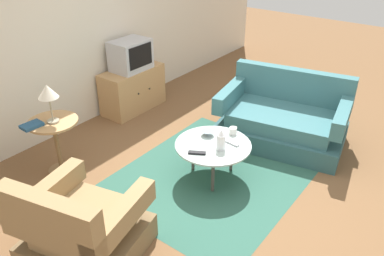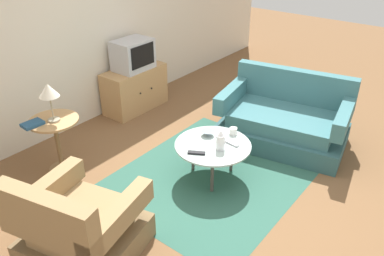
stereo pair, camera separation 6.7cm
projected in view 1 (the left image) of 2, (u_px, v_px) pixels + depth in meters
The scene contains 16 objects.
ground_plane at pixel (210, 183), 4.25m from camera, with size 16.00×16.00×0.00m, color brown.
back_wall at pixel (61, 26), 4.78m from camera, with size 9.00×0.12×2.70m, color beige.
area_rug at pixel (212, 176), 4.35m from camera, with size 2.16×1.83×0.00m, color #2D5B4C.
armchair at pixel (82, 230), 3.20m from camera, with size 1.02×1.04×0.86m.
couch at pixel (283, 120), 4.92m from camera, with size 1.20×1.66×0.84m.
coffee_table at pixel (213, 147), 4.16m from camera, with size 0.81×0.81×0.42m.
side_table at pixel (55, 135), 4.22m from camera, with size 0.53×0.53×0.64m.
tv_stand at pixel (133, 89), 5.69m from camera, with size 0.95×0.46×0.62m.
television at pixel (131, 55), 5.43m from camera, with size 0.54×0.39×0.42m.
table_lamp at pixel (48, 93), 3.96m from camera, with size 0.21×0.21×0.42m.
vase at pixel (221, 140), 4.01m from camera, with size 0.09×0.09×0.22m.
mug at pixel (233, 131), 4.32m from camera, with size 0.13×0.08×0.08m.
bowl at pixel (208, 133), 4.30m from camera, with size 0.15×0.15×0.05m.
tv_remote_dark at pixel (197, 153), 3.98m from camera, with size 0.13×0.18×0.02m.
tv_remote_silver at pixel (232, 143), 4.14m from camera, with size 0.06×0.17×0.02m.
book at pixel (32, 125), 4.01m from camera, with size 0.22×0.16×0.03m.
Camera 1 is at (-2.85, -1.90, 2.58)m, focal length 36.57 mm.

